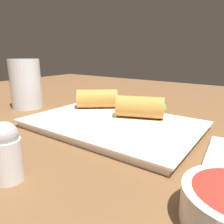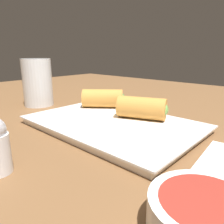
{
  "view_description": "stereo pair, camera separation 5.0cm",
  "coord_description": "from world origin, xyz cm",
  "px_view_note": "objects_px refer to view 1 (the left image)",
  "views": [
    {
      "loc": [
        -20.24,
        35.43,
        16.51
      ],
      "look_at": [
        3.38,
        2.23,
        5.24
      ],
      "focal_mm": 35.0,
      "sensor_mm": 36.0,
      "label": 1
    },
    {
      "loc": [
        -24.13,
        32.28,
        16.51
      ],
      "look_at": [
        3.38,
        2.23,
        5.24
      ],
      "focal_mm": 35.0,
      "sensor_mm": 36.0,
      "label": 2
    }
  ],
  "objects_px": {
    "spoon": "(130,106)",
    "salt_shaker": "(6,152)",
    "drinking_glass": "(26,84)",
    "serving_plate": "(112,124)"
  },
  "relations": [
    {
      "from": "spoon",
      "to": "salt_shaker",
      "type": "distance_m",
      "value": 0.39
    },
    {
      "from": "serving_plate",
      "to": "drinking_glass",
      "type": "xyz_separation_m",
      "value": [
        0.28,
        -0.0,
        0.06
      ]
    },
    {
      "from": "drinking_glass",
      "to": "salt_shaker",
      "type": "xyz_separation_m",
      "value": [
        -0.29,
        0.22,
        -0.03
      ]
    },
    {
      "from": "drinking_glass",
      "to": "salt_shaker",
      "type": "height_order",
      "value": "drinking_glass"
    },
    {
      "from": "spoon",
      "to": "salt_shaker",
      "type": "relative_size",
      "value": 2.62
    },
    {
      "from": "spoon",
      "to": "serving_plate",
      "type": "bearing_deg",
      "value": 109.08
    },
    {
      "from": "drinking_glass",
      "to": "spoon",
      "type": "bearing_deg",
      "value": -144.7
    },
    {
      "from": "spoon",
      "to": "drinking_glass",
      "type": "xyz_separation_m",
      "value": [
        0.22,
        0.16,
        0.06
      ]
    },
    {
      "from": "serving_plate",
      "to": "salt_shaker",
      "type": "distance_m",
      "value": 0.22
    },
    {
      "from": "serving_plate",
      "to": "spoon",
      "type": "distance_m",
      "value": 0.17
    }
  ]
}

